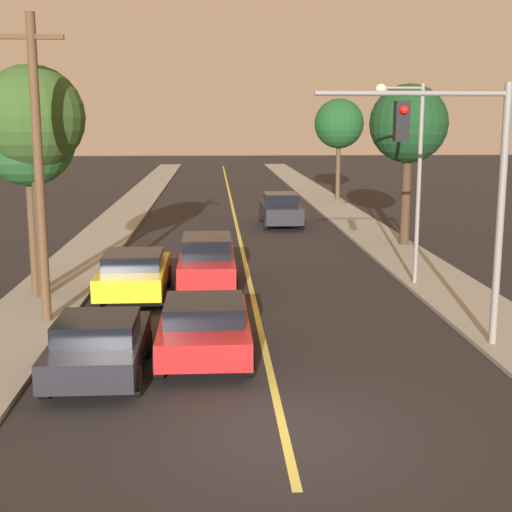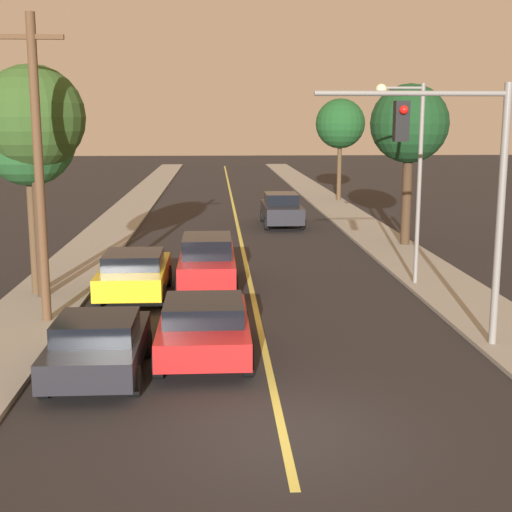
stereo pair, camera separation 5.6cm
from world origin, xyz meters
name	(u,v)px [view 1 (the left image)]	position (x,y,z in m)	size (l,w,h in m)	color
ground_plane	(284,434)	(0.00, 0.00, 0.00)	(200.00, 200.00, 0.00)	black
road_surface	(231,202)	(0.00, 36.00, 0.01)	(10.12, 80.00, 0.01)	black
sidewalk_left	(136,202)	(-6.31, 36.00, 0.06)	(2.50, 80.00, 0.12)	gray
sidewalk_right	(325,200)	(6.31, 36.00, 0.06)	(2.50, 80.00, 0.12)	gray
car_near_lane_front	(205,326)	(-1.42, 4.17, 0.75)	(2.12, 4.22, 1.39)	red
car_near_lane_second	(207,261)	(-1.42, 11.27, 0.86)	(1.89, 4.96, 1.71)	red
car_outer_lane_front	(99,345)	(-3.64, 3.07, 0.69)	(1.99, 3.81, 1.33)	black
car_outer_lane_second	(134,273)	(-3.64, 10.03, 0.76)	(2.07, 4.33, 1.43)	gold
car_far_oncoming	(281,209)	(2.28, 24.93, 0.85)	(1.99, 4.87, 1.67)	black
traffic_signal_mast	(460,171)	(4.45, 4.47, 4.23)	(4.47, 0.42, 6.09)	slate
streetlamp_right	(408,156)	(5.03, 10.98, 4.26)	(1.58, 0.36, 6.40)	slate
utility_pole_left	(39,166)	(-5.66, 7.14, 4.23)	(1.60, 0.24, 7.89)	#513823
tree_left_near	(33,119)	(-6.39, 9.79, 5.42)	(3.02, 3.02, 6.85)	#3D2B1C
tree_left_far	(28,140)	(-6.67, 10.23, 4.80)	(2.82, 2.82, 6.13)	#4C3823
tree_right_near	(339,124)	(7.11, 35.62, 5.14)	(3.25, 3.25, 6.67)	#4C3823
tree_right_far	(409,125)	(7.01, 18.32, 5.19)	(3.28, 3.28, 6.77)	#3D2B1C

